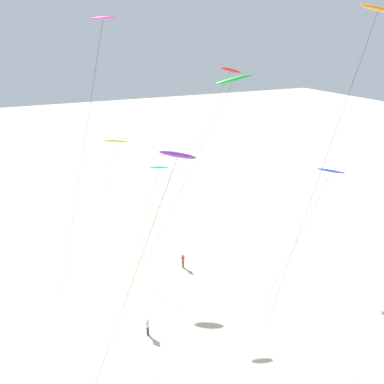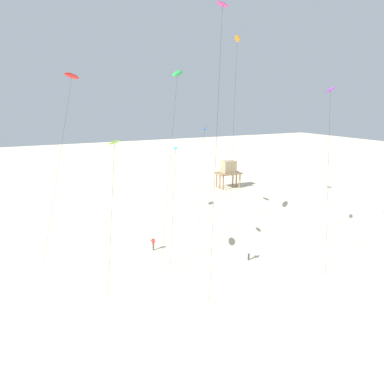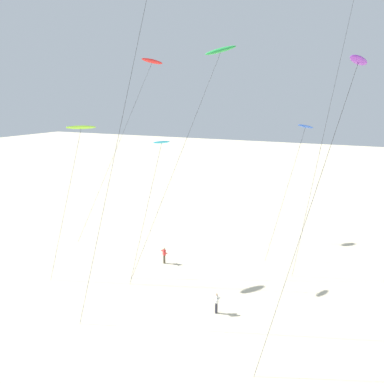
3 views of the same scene
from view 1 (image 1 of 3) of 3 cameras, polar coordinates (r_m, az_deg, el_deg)
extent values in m
plane|color=beige|center=(39.51, -13.51, -18.02)|extent=(260.00, 260.00, 0.00)
ellipsoid|color=purple|center=(21.33, -1.99, 5.12)|extent=(1.25, 2.03, 0.86)
cylinder|color=#262626|center=(26.37, -9.13, -14.57)|extent=(4.02, 5.48, 18.58)
ellipsoid|color=#D8339E|center=(33.70, -12.12, 22.34)|extent=(2.14, 1.84, 0.29)
cylinder|color=#262626|center=(36.97, -15.26, 1.67)|extent=(3.86, 5.26, 25.47)
ellipsoid|color=#8CD833|center=(44.77, -10.48, 6.89)|extent=(2.05, 2.76, 0.57)
cylinder|color=#262626|center=(47.57, -11.93, -1.22)|extent=(2.13, 2.90, 13.77)
ellipsoid|color=green|center=(37.61, 5.63, 15.10)|extent=(2.77, 3.18, 1.30)
cylinder|color=#262626|center=(40.73, -1.43, 0.53)|extent=(5.55, 7.56, 20.55)
ellipsoid|color=red|center=(50.45, 5.32, 16.31)|extent=(2.35, 2.34, 1.08)
cylinder|color=#262626|center=(53.00, -0.28, 5.30)|extent=(5.74, 7.83, 20.32)
ellipsoid|color=orange|center=(31.47, 24.26, 21.94)|extent=(1.94, 2.35, 0.81)
cylinder|color=#262626|center=(33.11, 16.24, -0.38)|extent=(3.32, 4.52, 25.83)
ellipsoid|color=#33BFE0|center=(39.33, -4.59, 3.38)|extent=(1.10, 1.89, 0.39)
cylinder|color=#262626|center=(42.13, -6.52, -4.77)|extent=(1.99, 2.71, 12.57)
ellipsoid|color=blue|center=(37.20, 18.57, 2.76)|extent=(1.54, 2.60, 0.75)
cylinder|color=#262626|center=(39.52, 14.24, -6.42)|extent=(2.65, 3.61, 13.48)
cylinder|color=#33333D|center=(38.04, -6.10, -18.39)|extent=(0.22, 0.22, 0.88)
cube|color=white|center=(37.58, -6.14, -17.53)|extent=(0.39, 0.36, 0.58)
sphere|color=beige|center=(37.34, -6.17, -17.05)|extent=(0.20, 0.20, 0.20)
cylinder|color=white|center=(37.39, -6.25, -17.67)|extent=(0.37, 0.46, 0.39)
cylinder|color=white|center=(37.72, -6.04, -17.27)|extent=(0.37, 0.46, 0.39)
cylinder|color=#4C4738|center=(46.93, -1.25, -9.85)|extent=(0.22, 0.22, 0.88)
cube|color=red|center=(46.56, -1.25, -9.08)|extent=(0.39, 0.35, 0.58)
sphere|color=beige|center=(46.36, -1.26, -8.65)|extent=(0.20, 0.20, 0.20)
cylinder|color=red|center=(46.73, -1.21, -8.89)|extent=(0.35, 0.47, 0.39)
cylinder|color=red|center=(46.35, -1.30, -9.16)|extent=(0.35, 0.47, 0.39)
camera|label=2|loc=(53.60, -46.93, 6.72)|focal=31.63mm
camera|label=3|loc=(26.89, -72.46, -11.29)|focal=41.48mm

